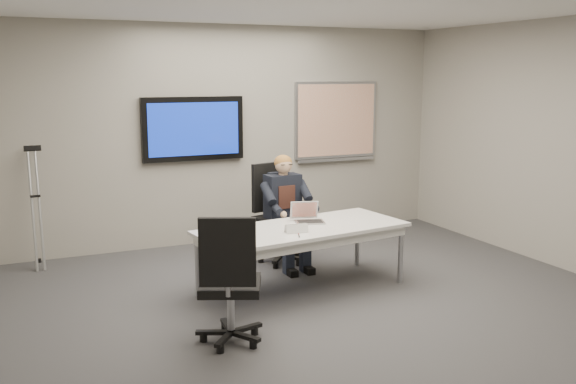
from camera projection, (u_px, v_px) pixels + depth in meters
name	position (u px, v px, depth m)	size (l,w,h in m)	color
floor	(340.00, 315.00, 5.88)	(6.00, 6.00, 0.02)	#343437
wall_back	(230.00, 135.00, 8.31)	(6.00, 0.02, 2.80)	gray
conference_table	(302.00, 234.00, 6.50)	(2.23, 1.15, 0.66)	white
tv_display	(193.00, 129.00, 8.05)	(1.30, 0.09, 0.80)	black
whiteboard	(336.00, 121.00, 8.89)	(1.25, 0.08, 1.10)	#989AA1
office_chair_far	(279.00, 232.00, 7.51)	(0.67, 0.67, 1.15)	black
office_chair_near	(230.00, 304.00, 5.20)	(0.69, 0.69, 1.10)	black
seated_person	(289.00, 223.00, 7.26)	(0.41, 0.70, 1.28)	#202635
crutch	(36.00, 205.00, 7.23)	(0.20, 0.45, 1.45)	#A4A7AB
laptop	(307.00, 217.00, 6.70)	(0.34, 0.35, 0.21)	#A5A5A8
name_tent	(296.00, 228.00, 6.24)	(0.22, 0.06, 0.09)	white
pen	(299.00, 235.00, 6.12)	(0.01, 0.01, 0.13)	black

